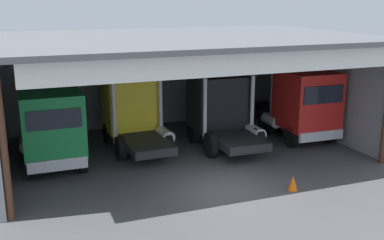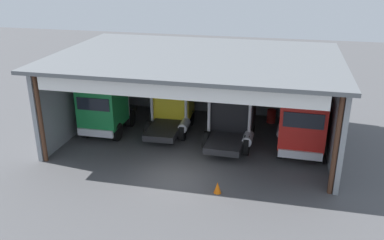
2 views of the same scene
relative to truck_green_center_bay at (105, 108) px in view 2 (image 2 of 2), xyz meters
name	(u,v)px [view 2 (image 2 of 2)]	position (x,y,z in m)	size (l,w,h in m)	color
ground_plane	(177,177)	(5.72, -4.34, -1.75)	(80.00, 80.00, 0.00)	#4C4C4F
workshop_shed	(201,76)	(5.72, 1.44, 1.96)	(15.94, 10.82, 5.26)	gray
truck_green_center_bay	(105,108)	(0.00, 0.00, 0.00)	(2.51, 4.75, 3.29)	#197F3D
truck_yellow_right_bay	(172,102)	(3.81, 1.79, 0.09)	(2.68, 5.05, 3.64)	yellow
truck_black_yard_outside	(232,115)	(7.79, 0.57, -0.02)	(2.78, 4.82, 3.42)	black
truck_red_center_right_bay	(302,123)	(11.78, -0.22, 0.10)	(2.60, 4.76, 3.51)	red
oil_drum	(271,116)	(9.99, 4.26, -1.30)	(0.58, 0.58, 0.89)	#B21E19
tool_cart	(303,116)	(12.03, 4.53, -1.25)	(0.90, 0.60, 1.00)	black
traffic_cone	(218,188)	(7.97, -5.36, -1.47)	(0.36, 0.36, 0.56)	orange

